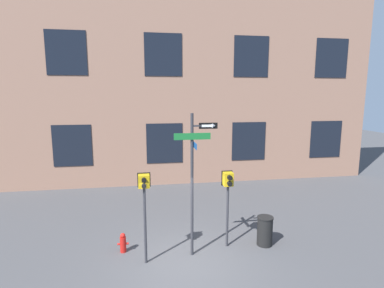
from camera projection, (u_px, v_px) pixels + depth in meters
ground_plane at (185, 264)px, 8.87m from camera, size 60.00×60.00×0.00m
building_facade at (163, 55)px, 15.87m from camera, size 24.00×0.64×14.04m
street_sign_pole at (194, 173)px, 8.98m from camera, size 1.31×0.88×4.43m
pedestrian_signal_left at (144, 194)px, 8.60m from camera, size 0.38×0.40×2.74m
pedestrian_signal_right at (228, 188)px, 9.60m from camera, size 0.36×0.40×2.54m
fire_hydrant at (123, 243)px, 9.50m from camera, size 0.35×0.19×0.63m
trash_bin at (265, 231)px, 9.93m from camera, size 0.54×0.54×0.98m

